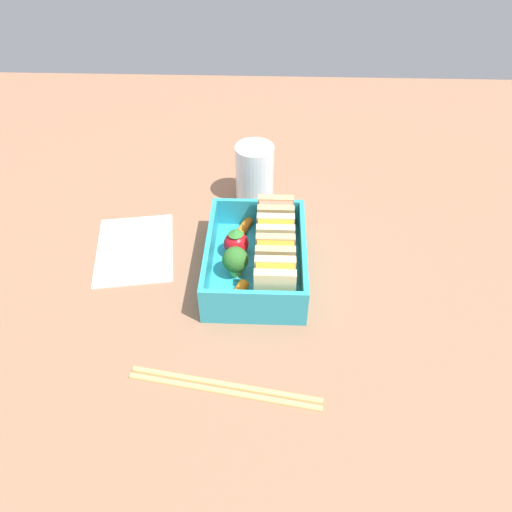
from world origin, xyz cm
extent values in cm
cube|color=#95684D|center=(0.00, 0.00, -1.00)|extent=(120.00, 120.00, 2.00)
cube|color=#2CA7BE|center=(0.00, 0.00, 0.60)|extent=(17.16, 12.09, 1.20)
cube|color=#2CA7BE|center=(0.00, 5.74, 3.14)|extent=(17.16, 0.60, 3.87)
cube|color=#2CA7BE|center=(0.00, -5.74, 3.14)|extent=(17.16, 0.60, 3.87)
cube|color=#2CA7BE|center=(-8.28, 0.00, 3.14)|extent=(0.60, 10.89, 3.87)
cube|color=#2CA7BE|center=(8.28, 0.00, 3.14)|extent=(0.60, 10.89, 3.87)
cube|color=tan|center=(-6.83, 2.31, 3.95)|extent=(1.07, 4.63, 5.50)
cube|color=#D87259|center=(-5.76, 2.31, 3.95)|extent=(1.07, 4.26, 5.06)
cube|color=tan|center=(-4.68, 2.31, 3.95)|extent=(1.07, 4.63, 5.50)
cube|color=beige|center=(-2.99, 2.31, 3.95)|extent=(1.07, 4.63, 5.50)
cube|color=orange|center=(-1.92, 2.31, 3.95)|extent=(1.07, 4.26, 5.06)
cube|color=beige|center=(-0.85, 2.31, 3.95)|extent=(1.07, 4.63, 5.50)
cube|color=tan|center=(0.85, 2.31, 3.95)|extent=(1.07, 4.63, 5.50)
cube|color=orange|center=(1.92, 2.31, 3.95)|extent=(1.07, 4.26, 5.06)
cube|color=tan|center=(2.99, 2.31, 3.95)|extent=(1.07, 4.63, 5.50)
cube|color=beige|center=(4.68, 2.31, 3.95)|extent=(1.07, 4.63, 5.50)
cube|color=orange|center=(5.76, 2.31, 3.95)|extent=(1.07, 4.26, 5.06)
cube|color=beige|center=(6.83, 2.31, 3.95)|extent=(1.07, 4.63, 5.50)
cylinder|color=orange|center=(-6.04, -2.04, 1.80)|extent=(4.53, 2.71, 1.20)
sphere|color=red|center=(-2.08, -2.58, 2.79)|extent=(3.18, 3.18, 3.18)
cone|color=#358132|center=(-2.08, -2.58, 4.68)|extent=(1.91, 1.91, 0.60)
cylinder|color=#8DD05F|center=(1.67, -2.42, 1.83)|extent=(1.35, 1.35, 1.26)
sphere|color=#326F29|center=(1.67, -2.42, 3.57)|extent=(3.17, 3.17, 3.17)
cylinder|color=orange|center=(5.79, -1.98, 1.85)|extent=(4.24, 2.64, 1.30)
cylinder|color=tan|center=(16.61, -2.51, 0.35)|extent=(3.85, 19.81, 0.70)
cylinder|color=tan|center=(17.45, -2.64, 0.35)|extent=(3.85, 19.81, 0.70)
cylinder|color=white|center=(-15.84, -0.77, 4.30)|extent=(5.51, 5.51, 8.60)
cube|color=white|center=(-3.60, -16.23, 0.20)|extent=(14.88, 11.97, 0.40)
camera|label=1|loc=(44.98, 1.61, 44.28)|focal=35.00mm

